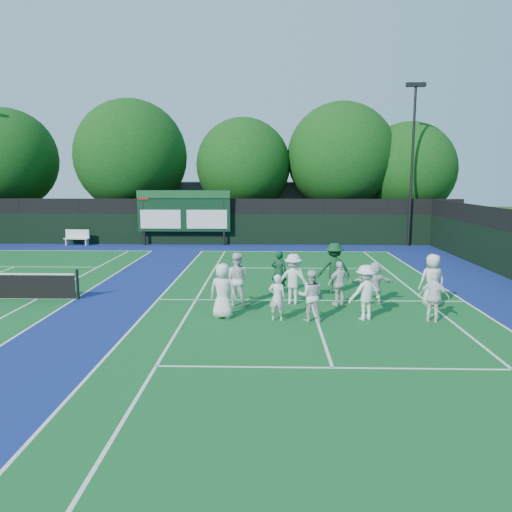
{
  "coord_description": "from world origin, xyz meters",
  "views": [
    {
      "loc": [
        -1.48,
        -16.44,
        4.38
      ],
      "look_at": [
        -2.0,
        3.0,
        1.3
      ],
      "focal_mm": 35.0,
      "sensor_mm": 36.0,
      "label": 1
    }
  ],
  "objects": [
    {
      "name": "ground",
      "position": [
        0.0,
        0.0,
        0.0
      ],
      "size": [
        120.0,
        120.0,
        0.0
      ],
      "primitive_type": "plane",
      "color": "#1D380F",
      "rests_on": "ground"
    },
    {
      "name": "court_apron",
      "position": [
        -6.0,
        1.0,
        0.0
      ],
      "size": [
        34.0,
        32.0,
        0.01
      ],
      "primitive_type": "cube",
      "color": "navy",
      "rests_on": "ground"
    },
    {
      "name": "near_court",
      "position": [
        0.0,
        1.0,
        0.01
      ],
      "size": [
        11.05,
        23.85,
        0.01
      ],
      "color": "#125722",
      "rests_on": "ground"
    },
    {
      "name": "back_fence",
      "position": [
        -6.0,
        16.0,
        1.36
      ],
      "size": [
        34.0,
        0.08,
        3.0
      ],
      "color": "black",
      "rests_on": "ground"
    },
    {
      "name": "scoreboard",
      "position": [
        -7.01,
        15.59,
        2.19
      ],
      "size": [
        6.0,
        0.21,
        3.55
      ],
      "color": "black",
      "rests_on": "ground"
    },
    {
      "name": "clubhouse",
      "position": [
        -2.0,
        24.0,
        2.0
      ],
      "size": [
        18.0,
        6.0,
        4.0
      ],
      "primitive_type": "cube",
      "color": "#5E5D63",
      "rests_on": "ground"
    },
    {
      "name": "light_pole_right",
      "position": [
        7.5,
        15.7,
        6.3
      ],
      "size": [
        1.2,
        0.3,
        10.12
      ],
      "color": "black",
      "rests_on": "ground"
    },
    {
      "name": "bench",
      "position": [
        -13.96,
        15.37,
        0.55
      ],
      "size": [
        1.65,
        0.6,
        1.02
      ],
      "color": "silver",
      "rests_on": "ground"
    },
    {
      "name": "tree_a",
      "position": [
        -20.27,
        19.58,
        5.45
      ],
      "size": [
        7.26,
        7.26,
        9.27
      ],
      "color": "black",
      "rests_on": "ground"
    },
    {
      "name": "tree_b",
      "position": [
        -11.21,
        19.58,
        5.65
      ],
      "size": [
        7.97,
        7.97,
        9.85
      ],
      "color": "black",
      "rests_on": "ground"
    },
    {
      "name": "tree_c",
      "position": [
        -3.2,
        19.58,
        5.03
      ],
      "size": [
        6.68,
        6.68,
        8.55
      ],
      "color": "black",
      "rests_on": "ground"
    },
    {
      "name": "tree_d",
      "position": [
        3.73,
        19.58,
        5.6
      ],
      "size": [
        7.61,
        7.61,
        9.6
      ],
      "color": "black",
      "rests_on": "ground"
    },
    {
      "name": "tree_e",
      "position": [
        8.46,
        19.58,
        4.73
      ],
      "size": [
        6.67,
        6.67,
        8.23
      ],
      "color": "black",
      "rests_on": "ground"
    },
    {
      "name": "tennis_ball_0",
      "position": [
        -2.18,
        1.04,
        0.03
      ],
      "size": [
        0.07,
        0.07,
        0.07
      ],
      "primitive_type": "sphere",
      "color": "#B3D419",
      "rests_on": "ground"
    },
    {
      "name": "tennis_ball_2",
      "position": [
        3.73,
        -0.9,
        0.03
      ],
      "size": [
        0.07,
        0.07,
        0.07
      ],
      "primitive_type": "sphere",
      "color": "#B3D419",
      "rests_on": "ground"
    },
    {
      "name": "tennis_ball_3",
      "position": [
        -3.67,
        2.56,
        0.03
      ],
      "size": [
        0.07,
        0.07,
        0.07
      ],
      "primitive_type": "sphere",
      "color": "#B3D419",
      "rests_on": "ground"
    },
    {
      "name": "tennis_ball_5",
      "position": [
        4.17,
        0.96,
        0.03
      ],
      "size": [
        0.07,
        0.07,
        0.07
      ],
      "primitive_type": "sphere",
      "color": "#B3D419",
      "rests_on": "ground"
    },
    {
      "name": "player_front_0",
      "position": [
        -2.92,
        -1.27,
        0.87
      ],
      "size": [
        0.95,
        0.72,
        1.75
      ],
      "primitive_type": "imported",
      "rotation": [
        0.0,
        0.0,
        2.93
      ],
      "color": "white",
      "rests_on": "ground"
    },
    {
      "name": "player_front_1",
      "position": [
        -1.23,
        -1.54,
        0.73
      ],
      "size": [
        0.58,
        0.43,
        1.46
      ],
      "primitive_type": "imported",
      "rotation": [
        0.0,
        0.0,
        2.97
      ],
      "color": "silver",
      "rests_on": "ground"
    },
    {
      "name": "player_front_2",
      "position": [
        -0.21,
        -1.54,
        0.79
      ],
      "size": [
        0.8,
        0.64,
        1.59
      ],
      "primitive_type": "imported",
      "rotation": [
        0.0,
        0.0,
        3.09
      ],
      "color": "silver",
      "rests_on": "ground"
    },
    {
      "name": "player_front_3",
      "position": [
        1.5,
        -1.34,
        0.86
      ],
      "size": [
        1.27,
        1.0,
        1.72
      ],
      "primitive_type": "imported",
      "rotation": [
        0.0,
        0.0,
        3.52
      ],
      "color": "white",
      "rests_on": "ground"
    },
    {
      "name": "player_front_4",
      "position": [
        3.54,
        -1.53,
        0.77
      ],
      "size": [
        0.98,
        0.67,
        1.54
      ],
      "primitive_type": "imported",
      "rotation": [
        0.0,
        0.0,
        2.78
      ],
      "color": "white",
      "rests_on": "ground"
    },
    {
      "name": "player_back_0",
      "position": [
        -2.61,
        0.26,
        0.92
      ],
      "size": [
        1.01,
        0.85,
        1.85
      ],
      "primitive_type": "imported",
      "rotation": [
        0.0,
        0.0,
        2.96
      ],
      "color": "white",
      "rests_on": "ground"
    },
    {
      "name": "player_back_1",
      "position": [
        -0.64,
        0.57,
        0.88
      ],
      "size": [
        1.25,
        0.88,
        1.76
      ],
      "primitive_type": "imported",
      "rotation": [
        0.0,
        0.0,
        2.93
      ],
      "color": "white",
      "rests_on": "ground"
    },
    {
      "name": "player_back_2",
      "position": [
        0.94,
        0.38,
        0.77
      ],
      "size": [
        0.98,
        0.72,
        1.55
      ],
      "primitive_type": "imported",
      "rotation": [
        0.0,
        0.0,
        3.58
      ],
      "color": "silver",
      "rests_on": "ground"
    },
    {
      "name": "player_back_3",
      "position": [
        2.19,
        0.64,
        0.74
      ],
      "size": [
        1.38,
        0.45,
        1.49
      ],
      "primitive_type": "imported",
      "rotation": [
        0.0,
        0.0,
        3.14
      ],
      "color": "silver",
      "rests_on": "ground"
    },
    {
      "name": "player_back_4",
      "position": [
        4.09,
        0.36,
        0.91
      ],
      "size": [
        0.96,
        0.7,
        1.81
      ],
      "primitive_type": "imported",
      "rotation": [
        0.0,
        0.0,
        3.29
      ],
      "color": "silver",
      "rests_on": "ground"
    },
    {
      "name": "coach_left",
      "position": [
        -1.1,
        2.1,
        0.83
      ],
      "size": [
        0.67,
        0.51,
        1.65
      ],
      "primitive_type": "imported",
      "rotation": [
        0.0,
        0.0,
        2.95
      ],
      "color": "#0F3921",
      "rests_on": "ground"
    },
    {
      "name": "coach_right",
      "position": [
        0.98,
        2.22,
        0.96
      ],
      "size": [
        1.32,
        0.86,
        1.93
      ],
      "primitive_type": "imported",
      "rotation": [
        0.0,
        0.0,
        3.26
      ],
      "color": "#103C1D",
      "rests_on": "ground"
    }
  ]
}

